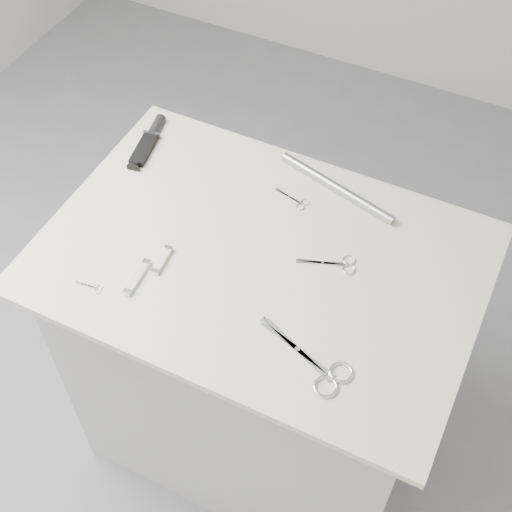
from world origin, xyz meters
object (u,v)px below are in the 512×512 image
at_px(sheathed_knife, 150,139).
at_px(pocket_knife_a, 137,277).
at_px(embroidery_scissors_b, 296,201).
at_px(metal_rail, 337,187).
at_px(tiny_scissors, 93,287).
at_px(plinth, 260,362).
at_px(pocket_knife_b, 162,260).
at_px(large_shears, 320,369).
at_px(embroidery_scissors_a, 338,264).

relative_size(sheathed_knife, pocket_knife_a, 1.83).
xyz_separation_m(embroidery_scissors_b, metal_rail, (0.08, 0.08, 0.01)).
height_order(embroidery_scissors_b, tiny_scissors, same).
height_order(plinth, sheathed_knife, sheathed_knife).
bearing_deg(pocket_knife_b, large_shears, -108.56).
xyz_separation_m(plinth, sheathed_knife, (-0.43, 0.22, 0.48)).
bearing_deg(embroidery_scissors_b, embroidery_scissors_a, -26.44).
height_order(pocket_knife_a, pocket_knife_b, pocket_knife_a).
height_order(embroidery_scissors_a, metal_rail, metal_rail).
xyz_separation_m(pocket_knife_a, metal_rail, (0.30, 0.45, 0.00)).
relative_size(plinth, metal_rail, 2.68).
bearing_deg(sheathed_knife, large_shears, -133.46).
distance_m(large_shears, tiny_scissors, 0.53).
height_order(embroidery_scissors_a, pocket_knife_a, pocket_knife_a).
xyz_separation_m(tiny_scissors, sheathed_knife, (-0.14, 0.46, 0.01)).
distance_m(plinth, metal_rail, 0.56).
height_order(pocket_knife_b, metal_rail, metal_rail).
bearing_deg(embroidery_scissors_b, pocket_knife_a, -107.35).
height_order(tiny_scissors, metal_rail, metal_rail).
bearing_deg(sheathed_knife, pocket_knife_a, -162.46).
xyz_separation_m(sheathed_knife, pocket_knife_b, (0.24, -0.33, -0.00)).
distance_m(embroidery_scissors_a, sheathed_knife, 0.62).
bearing_deg(embroidery_scissors_a, large_shears, -95.57).
bearing_deg(sheathed_knife, tiny_scissors, -173.95).
bearing_deg(tiny_scissors, sheathed_knife, 99.19).
distance_m(embroidery_scissors_a, tiny_scissors, 0.55).
distance_m(plinth, tiny_scissors, 0.61).
bearing_deg(metal_rail, large_shears, -71.68).
height_order(large_shears, tiny_scissors, large_shears).
distance_m(large_shears, sheathed_knife, 0.80).
bearing_deg(metal_rail, plinth, -105.89).
bearing_deg(pocket_knife_a, plinth, -54.29).
bearing_deg(metal_rail, pocket_knife_a, -123.39).
height_order(plinth, pocket_knife_b, pocket_knife_b).
relative_size(tiny_scissors, sheathed_knife, 0.34).
bearing_deg(pocket_knife_b, plinth, -65.48).
distance_m(pocket_knife_b, metal_rail, 0.47).
bearing_deg(pocket_knife_a, sheathed_knife, 24.48).
relative_size(large_shears, pocket_knife_a, 2.16).
relative_size(sheathed_knife, metal_rail, 0.56).
bearing_deg(tiny_scissors, pocket_knife_b, 45.12).
xyz_separation_m(embroidery_scissors_b, pocket_knife_a, (-0.22, -0.37, 0.00)).
bearing_deg(embroidery_scissors_a, embroidery_scissors_b, 120.25).
bearing_deg(tiny_scissors, plinth, 32.22).
distance_m(embroidery_scissors_b, pocket_knife_b, 0.36).
relative_size(pocket_knife_b, metal_rail, 0.25).
xyz_separation_m(tiny_scissors, pocket_knife_b, (0.10, 0.13, 0.00)).
bearing_deg(sheathed_knife, embroidery_scissors_a, -116.00).
bearing_deg(sheathed_knife, plinth, -127.74).
relative_size(embroidery_scissors_a, tiny_scissors, 2.10).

